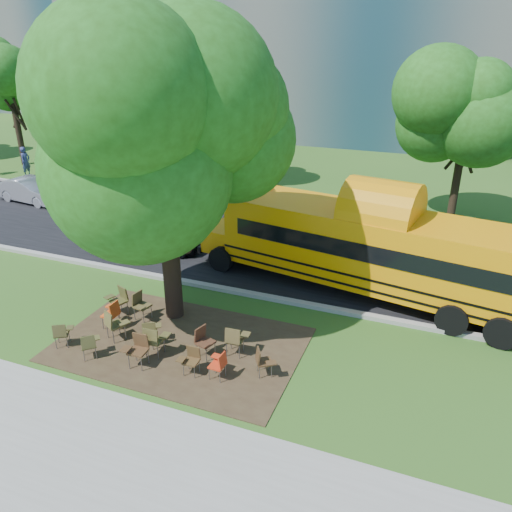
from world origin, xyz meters
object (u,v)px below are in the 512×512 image
at_px(black_car, 150,234).
at_px(chair_6, 219,363).
at_px(chair_3, 138,347).
at_px(bg_car_red, 157,198).
at_px(chair_5, 191,358).
at_px(chair_7, 263,360).
at_px(pedestrian_a, 26,162).
at_px(chair_4, 154,339).
at_px(chair_12, 203,339).
at_px(chair_8, 112,312).
at_px(bg_car_silver, 31,190).
at_px(main_tree, 162,150).
at_px(school_bus, 374,249).
at_px(chair_10, 140,303).
at_px(chair_2, 89,344).
at_px(chair_9, 119,298).
at_px(chair_0, 62,332).
at_px(chair_1, 114,323).
at_px(chair_11, 150,330).
at_px(chair_13, 235,338).

bearing_deg(black_car, chair_6, -151.37).
xyz_separation_m(chair_3, bg_car_red, (-6.44, 11.40, 0.14)).
height_order(chair_5, chair_6, chair_6).
bearing_deg(chair_7, pedestrian_a, -153.85).
height_order(chair_4, chair_5, chair_4).
xyz_separation_m(chair_12, bg_car_red, (-7.91, 10.40, 0.16)).
distance_m(chair_8, bg_car_silver, 14.75).
xyz_separation_m(chair_6, bg_car_silver, (-15.81, 10.01, 0.15)).
xyz_separation_m(chair_6, bg_car_red, (-8.73, 11.12, 0.23)).
distance_m(main_tree, chair_7, 6.40).
distance_m(school_bus, chair_6, 6.95).
distance_m(school_bus, chair_10, 7.89).
height_order(chair_3, chair_10, chair_3).
xyz_separation_m(chair_2, chair_10, (0.14, 2.30, 0.09)).
height_order(chair_2, chair_4, chair_4).
bearing_deg(main_tree, chair_9, -162.26).
bearing_deg(chair_2, chair_4, -19.03).
relative_size(chair_6, black_car, 0.19).
height_order(chair_0, chair_5, chair_0).
xyz_separation_m(chair_0, chair_4, (2.73, 0.56, 0.10)).
relative_size(chair_1, black_car, 0.22).
height_order(chair_0, chair_11, chair_11).
relative_size(chair_4, black_car, 0.22).
relative_size(chair_4, bg_car_red, 0.18).
bearing_deg(black_car, chair_2, -174.86).
bearing_deg(pedestrian_a, chair_11, -129.84).
bearing_deg(chair_6, pedestrian_a, 58.38).
relative_size(chair_12, black_car, 0.21).
bearing_deg(chair_4, chair_7, 2.36).
distance_m(chair_10, bg_car_silver, 14.73).
relative_size(chair_0, chair_12, 0.87).
xyz_separation_m(chair_8, chair_10, (0.51, 0.75, 0.01)).
relative_size(chair_1, chair_13, 1.02).
distance_m(chair_5, chair_12, 0.80).
height_order(chair_5, chair_7, chair_7).
bearing_deg(main_tree, pedestrian_a, 146.09).
xyz_separation_m(chair_2, chair_12, (2.89, 1.23, 0.07)).
bearing_deg(chair_5, chair_13, -126.76).
relative_size(chair_10, pedestrian_a, 0.51).
distance_m(chair_4, chair_13, 2.24).
relative_size(chair_0, chair_10, 0.85).
relative_size(school_bus, chair_9, 12.94).
xyz_separation_m(chair_9, bg_car_silver, (-11.41, 8.15, 0.07)).
relative_size(school_bus, pedestrian_a, 6.56).
height_order(chair_4, chair_13, chair_4).
relative_size(chair_13, black_car, 0.22).
height_order(black_car, bg_car_silver, black_car).
distance_m(school_bus, chair_13, 5.99).
xyz_separation_m(chair_2, chair_3, (1.43, 0.23, 0.09)).
distance_m(chair_4, black_car, 7.73).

